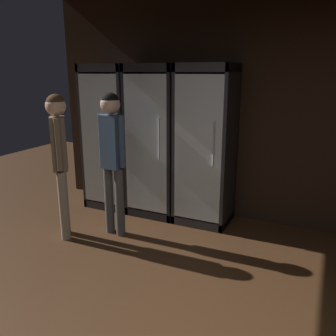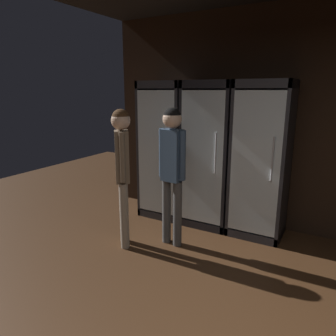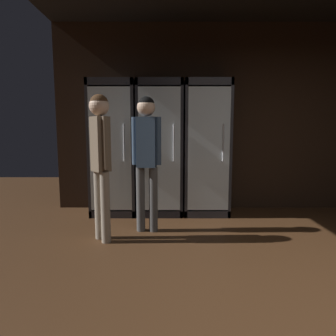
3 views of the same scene
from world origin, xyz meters
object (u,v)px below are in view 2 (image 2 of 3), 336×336
Objects in this scene: cooler_far_left at (167,152)px; cooler_left at (211,156)px; cooler_center at (261,161)px; shopper_near at (172,162)px; shopper_far at (122,163)px.

cooler_left is at bearing 0.10° from cooler_far_left.
cooler_far_left is 1.33m from cooler_center.
cooler_center is at bearing 45.40° from shopper_near.
shopper_near is 0.56m from shopper_far.
cooler_left is 0.83m from shopper_near.
cooler_center is at bearing -0.02° from cooler_left.
cooler_far_left is 0.98m from shopper_near.
cooler_center is 1.15m from shopper_near.
shopper_near reaches higher than shopper_far.
cooler_far_left is 1.19× the size of shopper_near.
cooler_left is 1.20× the size of shopper_far.
cooler_center is (0.67, -0.00, 0.01)m from cooler_left.
cooler_far_left is at bearing -179.90° from cooler_left.
cooler_far_left is 1.12m from shopper_far.
shopper_far is at bearing -87.12° from cooler_far_left.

